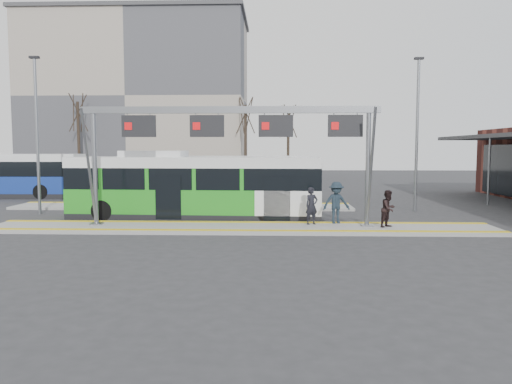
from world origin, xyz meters
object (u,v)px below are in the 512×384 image
gantry (233,131)px  passenger_b (389,209)px  passenger_a (312,206)px  hero_bus (195,188)px  passenger_c (336,203)px

gantry → passenger_b: 7.50m
gantry → passenger_a: (3.46, 0.38, -3.32)m
hero_bus → passenger_b: 9.49m
passenger_a → passenger_b: passenger_a is taller
passenger_c → passenger_b: bearing=-34.3°
gantry → hero_bus: bearing=126.7°
hero_bus → passenger_c: bearing=-15.2°
hero_bus → passenger_c: (6.79, -2.21, -0.47)m
passenger_a → passenger_c: size_ratio=0.88×
hero_bus → passenger_a: size_ratio=7.56×
passenger_b → passenger_c: size_ratio=0.85×
hero_bus → passenger_c: hero_bus is taller
passenger_b → gantry: bearing=135.0°
passenger_a → passenger_c: passenger_c is taller
gantry → passenger_c: 5.65m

